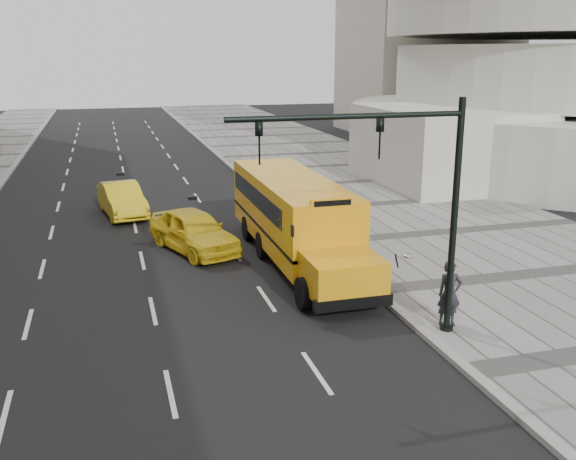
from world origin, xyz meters
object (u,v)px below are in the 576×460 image
object	(u,v)px
taxi_near	(194,231)
pedestrian	(449,294)
taxi_far	(122,199)
school_bus	(293,212)
traffic_signal	(406,191)

from	to	relation	value
taxi_near	pedestrian	xyz separation A→B (m)	(5.75, -9.29, 0.25)
taxi_far	pedestrian	world-z (taller)	pedestrian
school_bus	traffic_signal	bearing A→B (deg)	-84.86
taxi_far	pedestrian	bearing A→B (deg)	-71.63
taxi_near	school_bus	bearing A→B (deg)	-49.03
taxi_far	taxi_near	bearing A→B (deg)	-78.52
taxi_near	traffic_signal	distance (m)	10.94
pedestrian	taxi_far	bearing A→B (deg)	126.14
school_bus	traffic_signal	world-z (taller)	traffic_signal
taxi_near	pedestrian	size ratio (longest dim) A/B	2.60
traffic_signal	school_bus	bearing A→B (deg)	95.14
taxi_far	traffic_signal	size ratio (longest dim) A/B	0.72
taxi_near	pedestrian	world-z (taller)	pedestrian
school_bus	pedestrian	size ratio (longest dim) A/B	6.29
school_bus	traffic_signal	size ratio (longest dim) A/B	1.81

